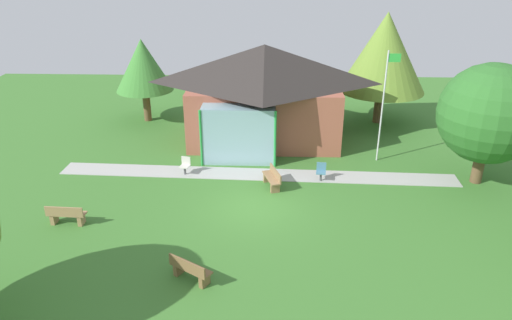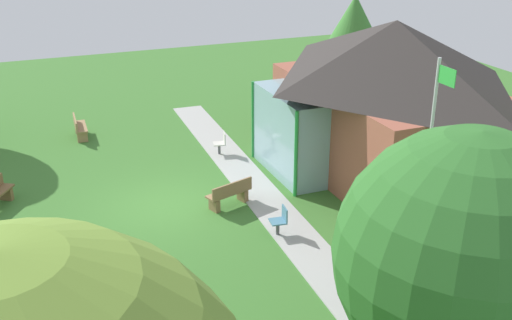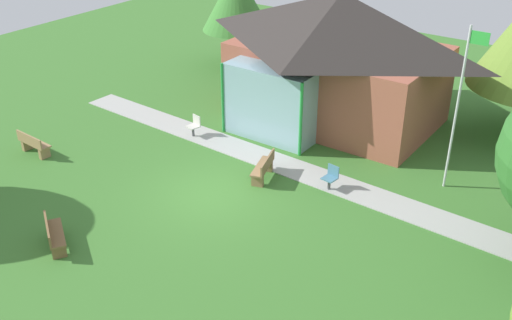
{
  "view_description": "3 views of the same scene",
  "coord_description": "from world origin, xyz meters",
  "px_view_note": "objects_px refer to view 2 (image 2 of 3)",
  "views": [
    {
      "loc": [
        0.68,
        -17.55,
        10.04
      ],
      "look_at": [
        0.02,
        1.64,
        1.42
      ],
      "focal_mm": 33.76,
      "sensor_mm": 36.0,
      "label": 1
    },
    {
      "loc": [
        17.13,
        -3.9,
        8.77
      ],
      "look_at": [
        0.91,
        2.69,
        1.49
      ],
      "focal_mm": 43.67,
      "sensor_mm": 36.0,
      "label": 2
    },
    {
      "loc": [
        11.03,
        -12.99,
        10.47
      ],
      "look_at": [
        0.85,
        1.28,
        1.01
      ],
      "focal_mm": 42.01,
      "sensor_mm": 36.0,
      "label": 3
    }
  ],
  "objects_px": {
    "tree_east_hedge": "(464,257)",
    "tree_behind_pavilion_left": "(354,30)",
    "pavilion": "(386,96)",
    "flagpole": "(429,162)",
    "patio_chair_lawn_spare": "(280,222)",
    "bench_rear_near_path": "(230,194)",
    "patio_chair_west": "(221,144)",
    "bench_mid_left": "(80,128)"
  },
  "relations": [
    {
      "from": "tree_east_hedge",
      "to": "tree_behind_pavilion_left",
      "type": "distance_m",
      "value": 18.94
    },
    {
      "from": "pavilion",
      "to": "tree_east_hedge",
      "type": "bearing_deg",
      "value": -26.68
    },
    {
      "from": "flagpole",
      "to": "patio_chair_lawn_spare",
      "type": "relative_size",
      "value": 6.48
    },
    {
      "from": "patio_chair_lawn_spare",
      "to": "tree_behind_pavilion_left",
      "type": "bearing_deg",
      "value": -31.59
    },
    {
      "from": "pavilion",
      "to": "tree_behind_pavilion_left",
      "type": "relative_size",
      "value": 1.79
    },
    {
      "from": "flagpole",
      "to": "tree_behind_pavilion_left",
      "type": "bearing_deg",
      "value": 156.74
    },
    {
      "from": "pavilion",
      "to": "flagpole",
      "type": "distance_m",
      "value": 6.47
    },
    {
      "from": "patio_chair_lawn_spare",
      "to": "tree_east_hedge",
      "type": "bearing_deg",
      "value": -171.93
    },
    {
      "from": "bench_rear_near_path",
      "to": "pavilion",
      "type": "bearing_deg",
      "value": -12.36
    },
    {
      "from": "flagpole",
      "to": "patio_chair_lawn_spare",
      "type": "xyz_separation_m",
      "value": [
        -3.1,
        -2.43,
        -2.66
      ]
    },
    {
      "from": "patio_chair_lawn_spare",
      "to": "patio_chair_west",
      "type": "bearing_deg",
      "value": 3.17
    },
    {
      "from": "bench_rear_near_path",
      "to": "tree_behind_pavilion_left",
      "type": "bearing_deg",
      "value": 23.81
    },
    {
      "from": "tree_east_hedge",
      "to": "tree_behind_pavilion_left",
      "type": "xyz_separation_m",
      "value": [
        -17.18,
        7.97,
        0.15
      ]
    },
    {
      "from": "tree_east_hedge",
      "to": "tree_behind_pavilion_left",
      "type": "height_order",
      "value": "tree_east_hedge"
    },
    {
      "from": "bench_rear_near_path",
      "to": "patio_chair_west",
      "type": "distance_m",
      "value": 4.31
    },
    {
      "from": "tree_east_hedge",
      "to": "flagpole",
      "type": "bearing_deg",
      "value": 150.19
    },
    {
      "from": "bench_mid_left",
      "to": "tree_behind_pavilion_left",
      "type": "height_order",
      "value": "tree_behind_pavilion_left"
    },
    {
      "from": "bench_rear_near_path",
      "to": "tree_behind_pavilion_left",
      "type": "xyz_separation_m",
      "value": [
        -7.79,
        8.77,
        3.05
      ]
    },
    {
      "from": "pavilion",
      "to": "bench_rear_near_path",
      "type": "height_order",
      "value": "pavilion"
    },
    {
      "from": "bench_rear_near_path",
      "to": "patio_chair_lawn_spare",
      "type": "height_order",
      "value": "patio_chair_lawn_spare"
    },
    {
      "from": "pavilion",
      "to": "tree_east_hedge",
      "type": "relative_size",
      "value": 1.63
    },
    {
      "from": "bench_mid_left",
      "to": "patio_chair_west",
      "type": "relative_size",
      "value": 1.77
    },
    {
      "from": "bench_mid_left",
      "to": "flagpole",
      "type": "bearing_deg",
      "value": 29.14
    },
    {
      "from": "pavilion",
      "to": "patio_chair_west",
      "type": "relative_size",
      "value": 10.47
    },
    {
      "from": "pavilion",
      "to": "bench_rear_near_path",
      "type": "distance_m",
      "value": 6.29
    },
    {
      "from": "flagpole",
      "to": "patio_chair_lawn_spare",
      "type": "bearing_deg",
      "value": -141.88
    },
    {
      "from": "flagpole",
      "to": "patio_chair_west",
      "type": "xyz_separation_m",
      "value": [
        -9.49,
        -1.97,
        -2.66
      ]
    },
    {
      "from": "tree_east_hedge",
      "to": "bench_rear_near_path",
      "type": "bearing_deg",
      "value": -175.09
    },
    {
      "from": "flagpole",
      "to": "bench_mid_left",
      "type": "distance_m",
      "value": 15.15
    },
    {
      "from": "pavilion",
      "to": "bench_mid_left",
      "type": "height_order",
      "value": "pavilion"
    },
    {
      "from": "tree_behind_pavilion_left",
      "to": "pavilion",
      "type": "bearing_deg",
      "value": -22.3
    },
    {
      "from": "flagpole",
      "to": "patio_chair_lawn_spare",
      "type": "distance_m",
      "value": 4.75
    },
    {
      "from": "pavilion",
      "to": "bench_rear_near_path",
      "type": "bearing_deg",
      "value": -84.57
    },
    {
      "from": "bench_mid_left",
      "to": "patio_chair_lawn_spare",
      "type": "distance_m",
      "value": 11.09
    },
    {
      "from": "flagpole",
      "to": "bench_rear_near_path",
      "type": "xyz_separation_m",
      "value": [
        -5.34,
        -3.13,
        -2.67
      ]
    },
    {
      "from": "flagpole",
      "to": "patio_chair_lawn_spare",
      "type": "height_order",
      "value": "flagpole"
    },
    {
      "from": "flagpole",
      "to": "bench_rear_near_path",
      "type": "distance_m",
      "value": 6.74
    },
    {
      "from": "patio_chair_lawn_spare",
      "to": "tree_east_hedge",
      "type": "distance_m",
      "value": 7.72
    },
    {
      "from": "flagpole",
      "to": "patio_chair_west",
      "type": "height_order",
      "value": "flagpole"
    },
    {
      "from": "flagpole",
      "to": "bench_rear_near_path",
      "type": "relative_size",
      "value": 3.56
    },
    {
      "from": "flagpole",
      "to": "patio_chair_west",
      "type": "distance_m",
      "value": 10.05
    },
    {
      "from": "patio_chair_lawn_spare",
      "to": "tree_behind_pavilion_left",
      "type": "xyz_separation_m",
      "value": [
        -10.03,
        8.07,
        3.03
      ]
    }
  ]
}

